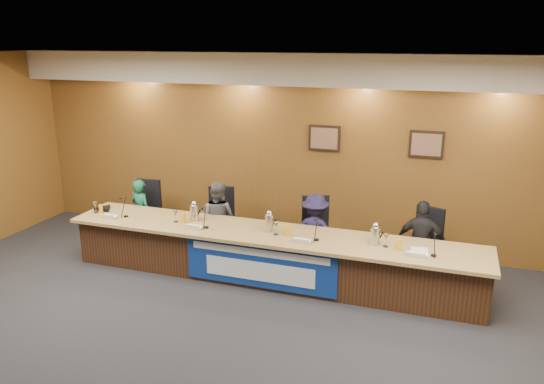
{
  "coord_description": "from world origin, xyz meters",
  "views": [
    {
      "loc": [
        2.37,
        -4.34,
        3.42
      ],
      "look_at": [
        -0.07,
        2.71,
        1.24
      ],
      "focal_mm": 35.0,
      "sensor_mm": 36.0,
      "label": 1
    }
  ],
  "objects": [
    {
      "name": "floor",
      "position": [
        0.0,
        0.0,
        0.0
      ],
      "size": [
        10.0,
        10.0,
        0.0
      ],
      "primitive_type": "plane",
      "color": "black",
      "rests_on": "ground"
    },
    {
      "name": "ceiling",
      "position": [
        0.0,
        0.0,
        3.2
      ],
      "size": [
        10.0,
        8.0,
        0.04
      ],
      "primitive_type": "cube",
      "color": "silver",
      "rests_on": "wall_back"
    },
    {
      "name": "wall_back",
      "position": [
        0.0,
        4.0,
        1.6
      ],
      "size": [
        10.0,
        0.04,
        3.2
      ],
      "primitive_type": "cube",
      "color": "brown",
      "rests_on": "floor"
    },
    {
      "name": "soffit",
      "position": [
        0.0,
        3.75,
        2.95
      ],
      "size": [
        10.0,
        0.5,
        0.5
      ],
      "primitive_type": "cube",
      "color": "beige",
      "rests_on": "wall_back"
    },
    {
      "name": "dais_body",
      "position": [
        0.0,
        2.4,
        0.35
      ],
      "size": [
        6.0,
        0.8,
        0.7
      ],
      "primitive_type": "cube",
      "color": "#381F10",
      "rests_on": "floor"
    },
    {
      "name": "dais_top",
      "position": [
        0.0,
        2.35,
        0.72
      ],
      "size": [
        6.1,
        0.95,
        0.05
      ],
      "primitive_type": "cube",
      "color": "#9E7F47",
      "rests_on": "dais_body"
    },
    {
      "name": "banner",
      "position": [
        0.0,
        1.99,
        0.38
      ],
      "size": [
        2.2,
        0.02,
        0.65
      ],
      "primitive_type": "cube",
      "color": "navy",
      "rests_on": "dais_body"
    },
    {
      "name": "banner_text_upper",
      "position": [
        0.0,
        1.97,
        0.58
      ],
      "size": [
        2.0,
        0.01,
        0.1
      ],
      "primitive_type": "cube",
      "color": "silver",
      "rests_on": "banner"
    },
    {
      "name": "banner_text_lower",
      "position": [
        0.0,
        1.97,
        0.3
      ],
      "size": [
        1.6,
        0.01,
        0.28
      ],
      "primitive_type": "cube",
      "color": "silver",
      "rests_on": "banner"
    },
    {
      "name": "wall_photo_left",
      "position": [
        0.4,
        3.97,
        1.85
      ],
      "size": [
        0.52,
        0.04,
        0.42
      ],
      "primitive_type": "cube",
      "color": "black",
      "rests_on": "wall_back"
    },
    {
      "name": "wall_photo_right",
      "position": [
        2.0,
        3.97,
        1.85
      ],
      "size": [
        0.52,
        0.04,
        0.42
      ],
      "primitive_type": "cube",
      "color": "black",
      "rests_on": "wall_back"
    },
    {
      "name": "panelist_a",
      "position": [
        -2.5,
        2.97,
        0.58
      ],
      "size": [
        0.49,
        0.39,
        1.15
      ],
      "primitive_type": "imported",
      "rotation": [
        0.0,
        0.0,
        2.82
      ],
      "color": "#13573B",
      "rests_on": "floor"
    },
    {
      "name": "panelist_b",
      "position": [
        -1.08,
        2.97,
        0.62
      ],
      "size": [
        0.64,
        0.51,
        1.24
      ],
      "primitive_type": "imported",
      "rotation": [
        0.0,
        0.0,
        3.07
      ],
      "color": "#535258",
      "rests_on": "floor"
    },
    {
      "name": "panelist_c",
      "position": [
        0.53,
        2.97,
        0.59
      ],
      "size": [
        0.78,
        0.46,
        1.19
      ],
      "primitive_type": "imported",
      "rotation": [
        0.0,
        0.0,
        3.16
      ],
      "color": "#1A1535",
      "rests_on": "floor"
    },
    {
      "name": "panelist_d",
      "position": [
        2.09,
        2.97,
        0.62
      ],
      "size": [
        0.74,
        0.34,
        1.24
      ],
      "primitive_type": "imported",
      "rotation": [
        0.0,
        0.0,
        3.08
      ],
      "color": "black",
      "rests_on": "floor"
    },
    {
      "name": "office_chair_a",
      "position": [
        -2.5,
        3.07,
        0.48
      ],
      "size": [
        0.53,
        0.53,
        0.08
      ],
      "primitive_type": "cube",
      "rotation": [
        0.0,
        0.0,
        0.1
      ],
      "color": "black",
      "rests_on": "floor"
    },
    {
      "name": "office_chair_b",
      "position": [
        -1.08,
        3.07,
        0.48
      ],
      "size": [
        0.6,
        0.6,
        0.08
      ],
      "primitive_type": "cube",
      "rotation": [
        0.0,
        0.0,
        0.3
      ],
      "color": "black",
      "rests_on": "floor"
    },
    {
      "name": "office_chair_c",
      "position": [
        0.53,
        3.07,
        0.48
      ],
      "size": [
        0.62,
        0.62,
        0.08
      ],
      "primitive_type": "cube",
      "rotation": [
        0.0,
        0.0,
        0.35
      ],
      "color": "black",
      "rests_on": "floor"
    },
    {
      "name": "office_chair_d",
      "position": [
        2.09,
        3.07,
        0.48
      ],
      "size": [
        0.62,
        0.62,
        0.08
      ],
      "primitive_type": "cube",
      "rotation": [
        0.0,
        0.0,
        -0.38
      ],
      "color": "black",
      "rests_on": "floor"
    },
    {
      "name": "nameplate_a",
      "position": [
        -2.52,
        2.09,
        0.8
      ],
      "size": [
        0.24,
        0.08,
        0.1
      ],
      "primitive_type": "cube",
      "rotation": [
        0.31,
        0.0,
        0.0
      ],
      "color": "white",
      "rests_on": "dais_top"
    },
    {
      "name": "microphone_a",
      "position": [
        -2.31,
        2.26,
        0.76
      ],
      "size": [
        0.07,
        0.07,
        0.02
      ],
      "primitive_type": "cylinder",
      "color": "black",
      "rests_on": "dais_top"
    },
    {
      "name": "juice_glass_a",
      "position": [
        -2.77,
        2.27,
        0.82
      ],
      "size": [
        0.06,
        0.06,
        0.15
      ],
      "primitive_type": "cylinder",
      "color": "#E9A409",
      "rests_on": "dais_top"
    },
    {
      "name": "water_glass_a",
      "position": [
        -2.88,
        2.28,
        0.84
      ],
      "size": [
        0.08,
        0.08,
        0.18
      ],
      "primitive_type": "cylinder",
      "color": "silver",
      "rests_on": "dais_top"
    },
    {
      "name": "nameplate_b",
      "position": [
        -1.07,
        2.09,
        0.8
      ],
      "size": [
        0.24,
        0.08,
        0.1
      ],
      "primitive_type": "cube",
      "rotation": [
        0.31,
        0.0,
        0.0
      ],
      "color": "white",
      "rests_on": "dais_top"
    },
    {
      "name": "microphone_b",
      "position": [
        -0.91,
        2.21,
        0.76
      ],
      "size": [
        0.07,
        0.07,
        0.02
      ],
      "primitive_type": "cylinder",
      "color": "black",
      "rests_on": "dais_top"
    },
    {
      "name": "juice_glass_b",
      "position": [
        -1.34,
        2.32,
        0.82
      ],
      "size": [
        0.06,
        0.06,
        0.15
      ],
      "primitive_type": "cylinder",
      "color": "#E9A409",
      "rests_on": "dais_top"
    },
    {
      "name": "water_glass_b",
      "position": [
        -1.46,
        2.3,
        0.84
      ],
      "size": [
        0.08,
        0.08,
        0.18
      ],
      "primitive_type": "cylinder",
      "color": "silver",
      "rests_on": "dais_top"
    },
    {
      "name": "nameplate_c",
      "position": [
        0.57,
        2.07,
        0.8
      ],
      "size": [
        0.24,
        0.08,
        0.1
      ],
      "primitive_type": "cube",
      "rotation": [
        0.31,
        0.0,
        0.0
      ],
      "color": "white",
      "rests_on": "dais_top"
    },
    {
      "name": "microphone_c",
      "position": [
        0.73,
        2.26,
        0.76
      ],
      "size": [
        0.07,
        0.07,
        0.02
      ],
      "primitive_type": "cylinder",
      "color": "black",
      "rests_on": "dais_top"
    },
    {
      "name": "juice_glass_c",
      "position": [
        0.3,
        2.31,
        0.82
      ],
      "size": [
        0.06,
        0.06,
        0.15
      ],
      "primitive_type": "cylinder",
      "color": "#E9A409",
      "rests_on": "dais_top"
    },
    {
      "name": "water_glass_c",
      "position": [
        0.14,
        2.29,
        0.84
      ],
      "size": [
        0.08,
        0.08,
        0.18
      ],
      "primitive_type": "cylinder",
      "color": "silver",
      "rests_on": "dais_top"
    },
    {
      "name": "nameplate_d",
      "position": [
        2.06,
        2.08,
        0.8
      ],
      "size": [
        0.24,
        0.08,
        0.1
      ],
      "primitive_type": "cube",
      "rotation": [
        0.31,
        0.0,
        0.0
      ],
      "color": "white",
      "rests_on": "dais_top"
    },
    {
      "name": "microphone_d",
      "position": [
        2.28,
        2.22,
        0.76
      ],
      "size": [
        0.07,
        0.07,
        0.02
      ],
      "primitive_type": "cylinder",
      "color": "black",
      "rests_on": "dais_top"
    },
    {
      "name": "juice_glass_d",
      "position": [
        1.84,
        2.28,
        0.82
      ],
      "size": [
        0.06,
        0.06,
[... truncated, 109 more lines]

